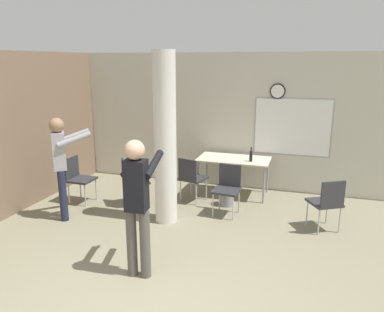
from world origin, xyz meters
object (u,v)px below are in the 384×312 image
object	(u,v)px
chair_table_left	(191,176)
chair_table_front	(228,186)
bottle_on_table	(251,156)
person_watching_back	(62,161)
chair_near_pillar	(132,179)
chair_by_left_wall	(78,176)
chair_mid_room	(327,201)
folding_table	(234,161)
person_playing_front	(137,198)

from	to	relation	value
chair_table_left	chair_table_front	bearing A→B (deg)	-24.63
bottle_on_table	person_watching_back	size ratio (longest dim) A/B	0.16
bottle_on_table	chair_near_pillar	bearing A→B (deg)	-153.93
chair_table_left	chair_near_pillar	distance (m)	1.11
bottle_on_table	chair_by_left_wall	bearing A→B (deg)	-159.18
chair_mid_room	person_watching_back	bearing A→B (deg)	-169.14
folding_table	chair_near_pillar	distance (m)	2.03
bottle_on_table	person_watching_back	world-z (taller)	person_watching_back
person_watching_back	person_playing_front	xyz separation A→B (m)	(1.96, -1.21, 0.01)
bottle_on_table	chair_table_front	world-z (taller)	bottle_on_table
folding_table	person_playing_front	size ratio (longest dim) A/B	0.81
chair_table_left	person_watching_back	bearing A→B (deg)	-142.52
chair_table_left	chair_table_front	world-z (taller)	same
folding_table	chair_mid_room	bearing A→B (deg)	-35.33
chair_near_pillar	folding_table	bearing A→B (deg)	33.66
folding_table	chair_table_front	world-z (taller)	chair_table_front
chair_table_left	chair_by_left_wall	size ratio (longest dim) A/B	1.00
folding_table	chair_by_left_wall	size ratio (longest dim) A/B	1.62
folding_table	person_watching_back	bearing A→B (deg)	-140.80
folding_table	person_watching_back	xyz separation A→B (m)	(-2.50, -2.04, 0.33)
bottle_on_table	chair_near_pillar	distance (m)	2.29
chair_table_left	person_playing_front	size ratio (longest dim) A/B	0.50
chair_by_left_wall	chair_near_pillar	bearing A→B (deg)	9.48
chair_mid_room	person_playing_front	distance (m)	3.08
bottle_on_table	chair_mid_room	xyz separation A→B (m)	(1.38, -1.10, -0.35)
chair_table_left	chair_table_front	xyz separation A→B (m)	(0.78, -0.36, 0.00)
folding_table	chair_mid_room	size ratio (longest dim) A/B	1.62
person_playing_front	chair_mid_room	bearing A→B (deg)	41.72
chair_near_pillar	chair_by_left_wall	size ratio (longest dim) A/B	1.00
chair_by_left_wall	person_watching_back	xyz separation A→B (m)	(0.22, -0.74, 0.51)
chair_near_pillar	person_watching_back	bearing A→B (deg)	-131.67
chair_near_pillar	chair_table_front	xyz separation A→B (m)	(1.78, 0.12, 0.00)
person_watching_back	folding_table	bearing A→B (deg)	39.20
bottle_on_table	chair_mid_room	size ratio (longest dim) A/B	0.33
chair_near_pillar	bottle_on_table	bearing A→B (deg)	26.07
folding_table	chair_near_pillar	size ratio (longest dim) A/B	1.62
chair_table_left	chair_table_front	size ratio (longest dim) A/B	1.00
chair_table_left	person_watching_back	xyz separation A→B (m)	(-1.82, -1.39, 0.51)
bottle_on_table	chair_table_front	bearing A→B (deg)	-106.36
person_playing_front	folding_table	bearing A→B (deg)	80.63
bottle_on_table	chair_table_front	distance (m)	0.98
chair_table_front	person_watching_back	xyz separation A→B (m)	(-2.60, -1.04, 0.51)
chair_near_pillar	chair_by_left_wall	world-z (taller)	same
chair_table_front	folding_table	bearing A→B (deg)	95.49
bottle_on_table	chair_table_left	size ratio (longest dim) A/B	0.33
folding_table	chair_table_front	distance (m)	1.02
bottle_on_table	chair_table_front	xyz separation A→B (m)	(-0.26, -0.88, -0.35)
bottle_on_table	person_watching_back	bearing A→B (deg)	-146.14
bottle_on_table	chair_near_pillar	world-z (taller)	bottle_on_table
bottle_on_table	person_watching_back	xyz separation A→B (m)	(-2.85, -1.91, 0.17)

